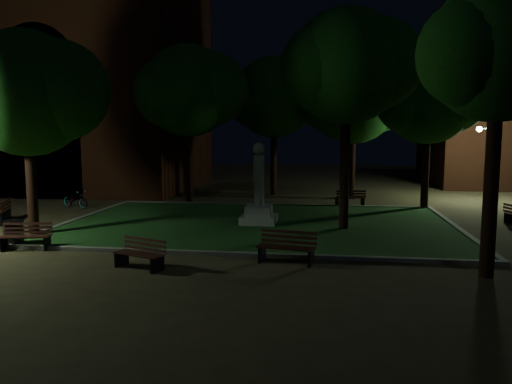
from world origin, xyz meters
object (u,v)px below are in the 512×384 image
monument (259,201)px  bench_far_side (350,198)px  bench_near_right (287,248)px  bicycle (75,199)px  trash_bin (14,233)px  bench_left_side (0,212)px  bench_west_near (26,237)px  bench_near_left (140,255)px

monument → bench_far_side: 6.88m
bench_near_right → bicycle: size_ratio=1.06×
monument → trash_bin: 8.79m
trash_bin → bicycle: bicycle is taller
monument → bench_near_right: 5.89m
bench_near_right → bench_left_side: size_ratio=0.94×
monument → trash_bin: bearing=-146.9°
bench_far_side → trash_bin: 15.33m
bench_left_side → bench_far_side: size_ratio=1.17×
bench_west_near → bicycle: (-2.70, 8.29, 0.03)m
bench_near_right → bicycle: 14.07m
monument → bench_near_left: 7.19m
bench_near_right → bench_far_side: bench_near_right is taller
bench_near_left → bicycle: bicycle is taller
bench_near_right → bench_far_side: size_ratio=1.10×
bench_near_right → bench_west_near: size_ratio=1.08×
monument → bench_near_right: (1.56, -5.66, -0.53)m
bench_west_near → bench_far_side: size_ratio=1.02×
bench_near_left → bench_west_near: size_ratio=0.97×
monument → trash_bin: monument is taller
bench_near_right → trash_bin: bearing=-174.3°
bench_near_right → bench_left_side: 12.93m
bench_far_side → trash_bin: bearing=31.3°
bench_far_side → bench_west_near: bearing=34.0°
bench_near_left → monument: bearing=92.8°
bench_near_left → bench_left_side: (-8.17, 5.77, 0.07)m
bench_near_right → bicycle: (-10.99, 8.79, 0.00)m
bench_left_side → bench_far_side: bearing=93.5°
trash_bin → bench_west_near: bearing=-29.8°
bench_left_side → trash_bin: bench_left_side is taller
bench_near_right → bench_far_side: 11.55m
monument → bench_left_side: bearing=-174.6°
bench_left_side → bench_near_right: bearing=47.5°
bench_left_side → bench_far_side: 15.84m
monument → bench_left_side: 10.57m
bench_near_left → trash_bin: size_ratio=1.85×
bench_west_near → trash_bin: bearing=138.4°
monument → bench_near_left: bearing=-109.1°
bench_near_right → trash_bin: bench_near_right is taller
bench_far_side → bench_left_side: bearing=13.2°
bench_near_left → bench_near_right: bearing=37.9°
bench_far_side → bicycle: (-13.28, -2.53, 0.04)m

